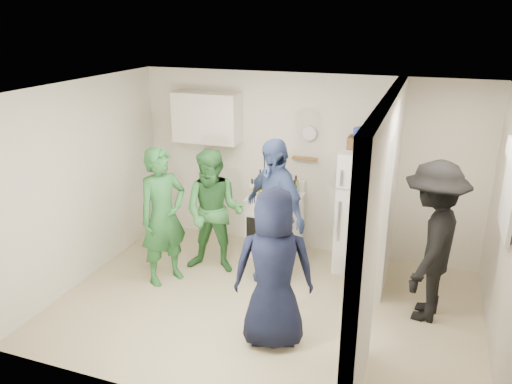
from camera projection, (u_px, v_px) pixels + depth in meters
floor at (266, 306)px, 5.84m from camera, size 4.80×4.80×0.00m
wall_back at (305, 165)px, 6.93m from camera, size 4.80×0.00×4.80m
wall_front at (198, 281)px, 3.92m from camera, size 4.80×0.00×4.80m
wall_left at (83, 183)px, 6.18m from camera, size 0.00×3.40×3.40m
wall_right at (509, 238)px, 4.66m from camera, size 0.00×3.40×3.40m
ceiling at (267, 90)px, 5.00m from camera, size 4.80×4.80×0.00m
partition_pier_back at (389, 187)px, 6.02m from camera, size 0.12×1.20×2.50m
partition_pier_front at (363, 271)px, 4.07m from camera, size 0.12×1.20×2.50m
partition_header at (388, 118)px, 4.69m from camera, size 0.12×1.00×0.40m
stove at (275, 225)px, 7.02m from camera, size 0.72×0.60×0.86m
upper_cabinet at (207, 118)px, 7.01m from camera, size 0.95×0.34×0.70m
fridge at (365, 211)px, 6.47m from camera, size 0.67×0.65×1.62m
wicker_basket at (362, 143)px, 6.25m from camera, size 0.35×0.25×0.15m
blue_bowl at (363, 133)px, 6.21m from camera, size 0.24×0.24×0.11m
yellow_cup_stack_top at (388, 144)px, 6.00m from camera, size 0.09×0.09×0.25m
wall_clock at (310, 133)px, 6.74m from camera, size 0.22×0.02×0.22m
spice_shelf at (305, 159)px, 6.85m from camera, size 0.35×0.08×0.03m
nook_window at (512, 191)px, 4.71m from camera, size 0.03×0.70×0.80m
nook_window_frame at (510, 190)px, 4.72m from camera, size 0.04×0.76×0.86m
yellow_cup_stack_stove at (262, 192)px, 6.67m from camera, size 0.09×0.09×0.25m
red_cup at (287, 199)px, 6.61m from camera, size 0.09×0.09×0.12m
person_green_left at (163, 217)px, 6.13m from camera, size 0.68×0.76×1.75m
person_green_center at (214, 212)px, 6.40m from camera, size 0.87×0.71×1.64m
person_denim at (274, 213)px, 6.08m from camera, size 1.15×1.02×1.87m
person_navy at (274, 269)px, 4.94m from camera, size 0.94×0.76×1.67m
person_nook at (431, 242)px, 5.37m from camera, size 0.85×1.26×1.81m
bottle_a at (260, 180)px, 7.02m from camera, size 0.07×0.07×0.32m
bottle_b at (261, 187)px, 6.80m from camera, size 0.07×0.07×0.28m
bottle_c at (274, 183)px, 7.00m from camera, size 0.06×0.06×0.24m
bottle_d at (277, 186)px, 6.77m from camera, size 0.07×0.07×0.32m
bottle_e at (287, 183)px, 6.96m from camera, size 0.07×0.07×0.29m
bottle_f at (290, 187)px, 6.80m from camera, size 0.08×0.08×0.28m
bottle_g at (296, 185)px, 6.88m from camera, size 0.08×0.08×0.28m
bottle_h at (252, 188)px, 6.81m from camera, size 0.08×0.08×0.26m
bottle_i at (282, 185)px, 6.91m from camera, size 0.06×0.06×0.25m
bottle_j at (295, 190)px, 6.66m from camera, size 0.07×0.07×0.29m
bottle_k at (261, 184)px, 6.96m from camera, size 0.06×0.06×0.25m
bottle_l at (282, 191)px, 6.67m from camera, size 0.06×0.06×0.26m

